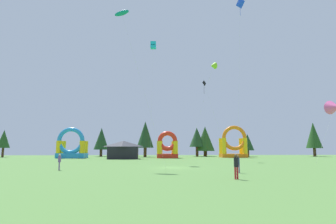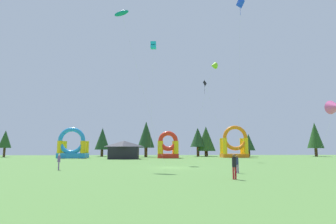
{
  "view_description": "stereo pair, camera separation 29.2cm",
  "coord_description": "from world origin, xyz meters",
  "px_view_note": "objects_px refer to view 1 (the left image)",
  "views": [
    {
      "loc": [
        -2.2,
        -32.98,
        2.29
      ],
      "look_at": [
        0.0,
        8.96,
        7.84
      ],
      "focal_mm": 29.35,
      "sensor_mm": 36.0,
      "label": 1
    },
    {
      "loc": [
        -1.91,
        -33.0,
        2.29
      ],
      "look_at": [
        0.0,
        8.96,
        7.84
      ],
      "focal_mm": 29.35,
      "sensor_mm": 36.0,
      "label": 2
    }
  ],
  "objects_px": {
    "kite_blue_diamond": "(240,5)",
    "inflatable_yellow_castle": "(72,148)",
    "kite_teal_parafoil": "(122,13)",
    "kite_lime_delta": "(213,66)",
    "person_left_edge": "(236,164)",
    "festival_tent": "(123,150)",
    "kite_pink_delta": "(335,107)",
    "inflatable_blue_arch": "(167,148)",
    "inflatable_red_slide": "(234,145)",
    "person_midfield": "(238,163)",
    "person_near_camera": "(59,160)",
    "kite_cyan_box": "(153,45)",
    "kite_black_diamond": "(204,84)"
  },
  "relations": [
    {
      "from": "kite_teal_parafoil",
      "to": "inflatable_red_slide",
      "type": "distance_m",
      "value": 44.25
    },
    {
      "from": "kite_cyan_box",
      "to": "inflatable_yellow_castle",
      "type": "height_order",
      "value": "kite_cyan_box"
    },
    {
      "from": "kite_cyan_box",
      "to": "person_near_camera",
      "type": "bearing_deg",
      "value": -124.63
    },
    {
      "from": "kite_blue_diamond",
      "to": "festival_tent",
      "type": "bearing_deg",
      "value": 133.14
    },
    {
      "from": "kite_cyan_box",
      "to": "inflatable_red_slide",
      "type": "bearing_deg",
      "value": 49.86
    },
    {
      "from": "kite_black_diamond",
      "to": "kite_cyan_box",
      "type": "bearing_deg",
      "value": -127.39
    },
    {
      "from": "kite_cyan_box",
      "to": "person_midfield",
      "type": "relative_size",
      "value": 12.19
    },
    {
      "from": "kite_pink_delta",
      "to": "inflatable_yellow_castle",
      "type": "height_order",
      "value": "kite_pink_delta"
    },
    {
      "from": "person_midfield",
      "to": "inflatable_red_slide",
      "type": "height_order",
      "value": "inflatable_red_slide"
    },
    {
      "from": "person_midfield",
      "to": "inflatable_blue_arch",
      "type": "relative_size",
      "value": 0.26
    },
    {
      "from": "kite_cyan_box",
      "to": "kite_lime_delta",
      "type": "bearing_deg",
      "value": 33.77
    },
    {
      "from": "kite_teal_parafoil",
      "to": "kite_lime_delta",
      "type": "bearing_deg",
      "value": 46.63
    },
    {
      "from": "kite_lime_delta",
      "to": "inflatable_yellow_castle",
      "type": "bearing_deg",
      "value": 155.91
    },
    {
      "from": "kite_lime_delta",
      "to": "inflatable_blue_arch",
      "type": "distance_m",
      "value": 22.54
    },
    {
      "from": "inflatable_yellow_castle",
      "to": "person_midfield",
      "type": "bearing_deg",
      "value": -56.03
    },
    {
      "from": "kite_blue_diamond",
      "to": "person_left_edge",
      "type": "distance_m",
      "value": 30.47
    },
    {
      "from": "kite_pink_delta",
      "to": "festival_tent",
      "type": "xyz_separation_m",
      "value": [
        -33.45,
        20.9,
        -6.42
      ]
    },
    {
      "from": "kite_teal_parafoil",
      "to": "festival_tent",
      "type": "relative_size",
      "value": 3.31
    },
    {
      "from": "kite_black_diamond",
      "to": "inflatable_red_slide",
      "type": "distance_m",
      "value": 18.41
    },
    {
      "from": "kite_lime_delta",
      "to": "inflatable_red_slide",
      "type": "xyz_separation_m",
      "value": [
        8.33,
        15.94,
        -15.37
      ]
    },
    {
      "from": "kite_teal_parafoil",
      "to": "inflatable_blue_arch",
      "type": "height_order",
      "value": "kite_teal_parafoil"
    },
    {
      "from": "kite_lime_delta",
      "to": "person_left_edge",
      "type": "relative_size",
      "value": 10.29
    },
    {
      "from": "inflatable_red_slide",
      "to": "person_midfield",
      "type": "bearing_deg",
      "value": -105.91
    },
    {
      "from": "kite_blue_diamond",
      "to": "inflatable_yellow_castle",
      "type": "xyz_separation_m",
      "value": [
        -32.16,
        26.35,
        -21.75
      ]
    },
    {
      "from": "kite_teal_parafoil",
      "to": "kite_lime_delta",
      "type": "xyz_separation_m",
      "value": [
        15.91,
        16.85,
        -1.82
      ]
    },
    {
      "from": "person_left_edge",
      "to": "inflatable_red_slide",
      "type": "bearing_deg",
      "value": 60.58
    },
    {
      "from": "kite_teal_parafoil",
      "to": "kite_pink_delta",
      "type": "bearing_deg",
      "value": 7.64
    },
    {
      "from": "inflatable_blue_arch",
      "to": "kite_blue_diamond",
      "type": "bearing_deg",
      "value": -69.29
    },
    {
      "from": "person_left_edge",
      "to": "festival_tent",
      "type": "distance_m",
      "value": 41.52
    },
    {
      "from": "kite_cyan_box",
      "to": "festival_tent",
      "type": "height_order",
      "value": "kite_cyan_box"
    },
    {
      "from": "inflatable_yellow_castle",
      "to": "festival_tent",
      "type": "relative_size",
      "value": 1.14
    },
    {
      "from": "kite_blue_diamond",
      "to": "kite_cyan_box",
      "type": "distance_m",
      "value": 14.95
    },
    {
      "from": "person_midfield",
      "to": "inflatable_yellow_castle",
      "type": "height_order",
      "value": "inflatable_yellow_castle"
    },
    {
      "from": "kite_blue_diamond",
      "to": "festival_tent",
      "type": "distance_m",
      "value": 36.29
    },
    {
      "from": "kite_teal_parafoil",
      "to": "inflatable_yellow_castle",
      "type": "distance_m",
      "value": 38.25
    },
    {
      "from": "kite_black_diamond",
      "to": "person_near_camera",
      "type": "bearing_deg",
      "value": -126.06
    },
    {
      "from": "kite_teal_parafoil",
      "to": "person_left_edge",
      "type": "height_order",
      "value": "kite_teal_parafoil"
    },
    {
      "from": "person_near_camera",
      "to": "inflatable_yellow_castle",
      "type": "distance_m",
      "value": 36.79
    },
    {
      "from": "person_left_edge",
      "to": "festival_tent",
      "type": "bearing_deg",
      "value": 94.54
    },
    {
      "from": "kite_pink_delta",
      "to": "festival_tent",
      "type": "height_order",
      "value": "kite_pink_delta"
    },
    {
      "from": "kite_pink_delta",
      "to": "inflatable_blue_arch",
      "type": "distance_m",
      "value": 35.77
    },
    {
      "from": "festival_tent",
      "to": "kite_pink_delta",
      "type": "bearing_deg",
      "value": -32.0
    },
    {
      "from": "inflatable_red_slide",
      "to": "festival_tent",
      "type": "bearing_deg",
      "value": -163.74
    },
    {
      "from": "kite_black_diamond",
      "to": "inflatable_yellow_castle",
      "type": "bearing_deg",
      "value": 166.99
    },
    {
      "from": "kite_lime_delta",
      "to": "inflatable_yellow_castle",
      "type": "distance_m",
      "value": 37.12
    },
    {
      "from": "kite_lime_delta",
      "to": "inflatable_red_slide",
      "type": "relative_size",
      "value": 2.43
    },
    {
      "from": "kite_cyan_box",
      "to": "inflatable_yellow_castle",
      "type": "relative_size",
      "value": 2.8
    },
    {
      "from": "person_midfield",
      "to": "kite_teal_parafoil",
      "type": "bearing_deg",
      "value": 143.63
    },
    {
      "from": "inflatable_yellow_castle",
      "to": "inflatable_red_slide",
      "type": "xyz_separation_m",
      "value": [
        38.95,
        2.26,
        0.55
      ]
    },
    {
      "from": "kite_black_diamond",
      "to": "kite_blue_diamond",
      "type": "height_order",
      "value": "kite_blue_diamond"
    }
  ]
}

